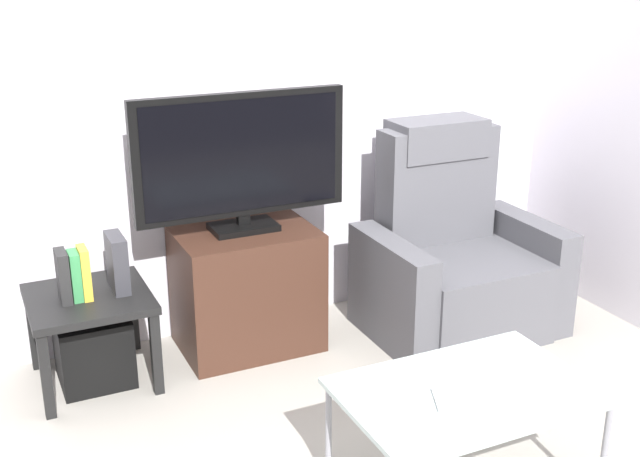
{
  "coord_description": "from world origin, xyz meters",
  "views": [
    {
      "loc": [
        -1.34,
        -2.65,
        1.92
      ],
      "look_at": [
        0.14,
        0.5,
        0.7
      ],
      "focal_mm": 44.8,
      "sensor_mm": 36.0,
      "label": 1
    }
  ],
  "objects_px": {
    "television": "(241,159)",
    "recliner_armchair": "(454,259)",
    "game_console": "(117,263)",
    "cell_phone": "(445,400)",
    "side_table": "(89,309)",
    "coffee_table": "(467,396)",
    "book_rightmost": "(85,273)",
    "subwoofer_box": "(94,349)",
    "book_leftmost": "(63,276)",
    "tv_stand": "(247,289)",
    "book_middle": "(75,276)"
  },
  "relations": [
    {
      "from": "game_console",
      "to": "recliner_armchair",
      "type": "bearing_deg",
      "value": -6.96
    },
    {
      "from": "side_table",
      "to": "book_leftmost",
      "type": "bearing_deg",
      "value": -168.69
    },
    {
      "from": "television",
      "to": "cell_phone",
      "type": "bearing_deg",
      "value": -82.61
    },
    {
      "from": "recliner_armchair",
      "to": "coffee_table",
      "type": "distance_m",
      "value": 1.44
    },
    {
      "from": "television",
      "to": "book_leftmost",
      "type": "bearing_deg",
      "value": -175.68
    },
    {
      "from": "television",
      "to": "subwoofer_box",
      "type": "relative_size",
      "value": 3.23
    },
    {
      "from": "book_middle",
      "to": "game_console",
      "type": "distance_m",
      "value": 0.2
    },
    {
      "from": "subwoofer_box",
      "to": "game_console",
      "type": "bearing_deg",
      "value": 3.95
    },
    {
      "from": "tv_stand",
      "to": "book_rightmost",
      "type": "height_order",
      "value": "book_rightmost"
    },
    {
      "from": "television",
      "to": "cell_phone",
      "type": "xyz_separation_m",
      "value": [
        0.19,
        -1.49,
        -0.54
      ]
    },
    {
      "from": "side_table",
      "to": "game_console",
      "type": "xyz_separation_m",
      "value": [
        0.15,
        0.01,
        0.2
      ]
    },
    {
      "from": "tv_stand",
      "to": "book_rightmost",
      "type": "bearing_deg",
      "value": -176.54
    },
    {
      "from": "book_rightmost",
      "to": "book_leftmost",
      "type": "bearing_deg",
      "value": 180.0
    },
    {
      "from": "television",
      "to": "recliner_armchair",
      "type": "bearing_deg",
      "value": -12.76
    },
    {
      "from": "television",
      "to": "book_rightmost",
      "type": "relative_size",
      "value": 4.41
    },
    {
      "from": "book_leftmost",
      "to": "game_console",
      "type": "height_order",
      "value": "game_console"
    },
    {
      "from": "tv_stand",
      "to": "coffee_table",
      "type": "distance_m",
      "value": 1.47
    },
    {
      "from": "coffee_table",
      "to": "side_table",
      "type": "bearing_deg",
      "value": 127.58
    },
    {
      "from": "book_middle",
      "to": "cell_phone",
      "type": "height_order",
      "value": "book_middle"
    },
    {
      "from": "side_table",
      "to": "game_console",
      "type": "relative_size",
      "value": 2.06
    },
    {
      "from": "book_rightmost",
      "to": "game_console",
      "type": "height_order",
      "value": "game_console"
    },
    {
      "from": "tv_stand",
      "to": "cell_phone",
      "type": "height_order",
      "value": "tv_stand"
    },
    {
      "from": "subwoofer_box",
      "to": "book_leftmost",
      "type": "bearing_deg",
      "value": -168.69
    },
    {
      "from": "side_table",
      "to": "television",
      "type": "bearing_deg",
      "value": 3.41
    },
    {
      "from": "recliner_armchair",
      "to": "book_rightmost",
      "type": "xyz_separation_m",
      "value": [
        -1.86,
        0.18,
        0.18
      ]
    },
    {
      "from": "side_table",
      "to": "coffee_table",
      "type": "height_order",
      "value": "side_table"
    },
    {
      "from": "tv_stand",
      "to": "coffee_table",
      "type": "xyz_separation_m",
      "value": [
        0.31,
        -1.44,
        0.09
      ]
    },
    {
      "from": "book_leftmost",
      "to": "coffee_table",
      "type": "xyz_separation_m",
      "value": [
        1.19,
        -1.39,
        -0.15
      ]
    },
    {
      "from": "recliner_armchair",
      "to": "side_table",
      "type": "relative_size",
      "value": 2.0
    },
    {
      "from": "cell_phone",
      "to": "television",
      "type": "bearing_deg",
      "value": 120.14
    },
    {
      "from": "recliner_armchair",
      "to": "book_middle",
      "type": "xyz_separation_m",
      "value": [
        -1.9,
        0.18,
        0.17
      ]
    },
    {
      "from": "television",
      "to": "book_middle",
      "type": "xyz_separation_m",
      "value": [
        -0.82,
        -0.07,
        -0.43
      ]
    },
    {
      "from": "book_leftmost",
      "to": "book_middle",
      "type": "xyz_separation_m",
      "value": [
        0.05,
        0.0,
        -0.01
      ]
    },
    {
      "from": "game_console",
      "to": "cell_phone",
      "type": "relative_size",
      "value": 1.75
    },
    {
      "from": "cell_phone",
      "to": "subwoofer_box",
      "type": "bearing_deg",
      "value": 146.57
    },
    {
      "from": "book_leftmost",
      "to": "tv_stand",
      "type": "bearing_deg",
      "value": 3.09
    },
    {
      "from": "book_leftmost",
      "to": "game_console",
      "type": "distance_m",
      "value": 0.25
    },
    {
      "from": "television",
      "to": "book_rightmost",
      "type": "xyz_separation_m",
      "value": [
        -0.78,
        -0.07,
        -0.42
      ]
    },
    {
      "from": "game_console",
      "to": "cell_phone",
      "type": "bearing_deg",
      "value": -60.51
    },
    {
      "from": "game_console",
      "to": "coffee_table",
      "type": "height_order",
      "value": "game_console"
    },
    {
      "from": "book_middle",
      "to": "coffee_table",
      "type": "distance_m",
      "value": 1.8
    },
    {
      "from": "recliner_armchair",
      "to": "subwoofer_box",
      "type": "bearing_deg",
      "value": 168.91
    },
    {
      "from": "recliner_armchair",
      "to": "book_middle",
      "type": "bearing_deg",
      "value": 169.66
    },
    {
      "from": "television",
      "to": "cell_phone",
      "type": "distance_m",
      "value": 1.6
    },
    {
      "from": "television",
      "to": "game_console",
      "type": "relative_size",
      "value": 4.01
    },
    {
      "from": "side_table",
      "to": "subwoofer_box",
      "type": "xyz_separation_m",
      "value": [
        0.0,
        0.0,
        -0.2
      ]
    },
    {
      "from": "subwoofer_box",
      "to": "book_leftmost",
      "type": "height_order",
      "value": "book_leftmost"
    },
    {
      "from": "side_table",
      "to": "book_middle",
      "type": "distance_m",
      "value": 0.19
    },
    {
      "from": "tv_stand",
      "to": "book_leftmost",
      "type": "xyz_separation_m",
      "value": [
        -0.87,
        -0.05,
        0.24
      ]
    },
    {
      "from": "recliner_armchair",
      "to": "subwoofer_box",
      "type": "distance_m",
      "value": 1.88
    }
  ]
}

